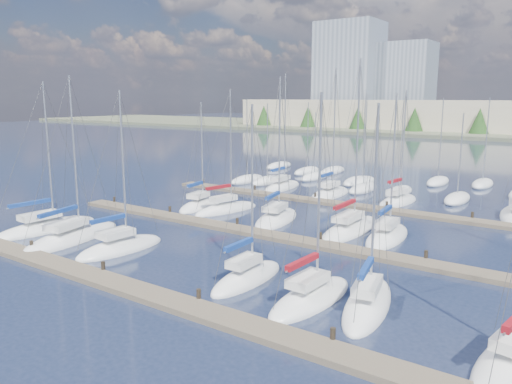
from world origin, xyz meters
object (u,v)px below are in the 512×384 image
Objects in this scene: sailboat_k at (350,229)px; sailboat_e at (311,298)px; sailboat_a at (46,228)px; sailboat_b at (72,237)px; sailboat_h at (200,206)px; sailboat_o at (330,194)px; sailboat_c at (120,248)px; sailboat_j at (276,219)px; sailboat_f at (368,304)px; sailboat_i at (226,209)px; sailboat_l at (387,236)px; sailboat_n at (282,187)px; sailboat_p at (398,202)px; sailboat_d at (247,278)px.

sailboat_k is 1.23× the size of sailboat_e.
sailboat_b is (4.21, -0.37, -0.01)m from sailboat_a.
sailboat_o is at bearing 51.03° from sailboat_h.
sailboat_k is at bearing -7.16° from sailboat_h.
sailboat_c is 0.91× the size of sailboat_j.
sailboat_i is at bearing 133.84° from sailboat_f.
sailboat_f is 0.95× the size of sailboat_l.
sailboat_l is 1.07× the size of sailboat_h.
sailboat_n is 1.11× the size of sailboat_a.
sailboat_p is 0.84× the size of sailboat_o.
sailboat_c is at bearing -99.21° from sailboat_o.
sailboat_k is 18.54m from sailboat_c.
sailboat_a is at bearing 169.08° from sailboat_f.
sailboat_i is at bearing 142.75° from sailboat_e.
sailboat_j is (9.90, 14.29, 0.01)m from sailboat_b.
sailboat_n is 14.59m from sailboat_p.
sailboat_o is at bearing 82.91° from sailboat_j.
sailboat_h is (-9.30, 0.17, 0.00)m from sailboat_j.
sailboat_a is at bearing -176.22° from sailboat_c.
sailboat_b is at bearing -177.06° from sailboat_e.
sailboat_n is 28.48m from sailboat_a.
sailboat_d is at bearing -9.87° from sailboat_b.
sailboat_p is 0.93× the size of sailboat_b.
sailboat_j is at bearing 114.62° from sailboat_d.
sailboat_e reaches higher than sailboat_f.
sailboat_o is (6.76, -0.46, -0.01)m from sailboat_n.
sailboat_a is 14.89m from sailboat_h.
sailboat_n is 31.36m from sailboat_d.
sailboat_p is 7.84m from sailboat_o.
sailboat_n is (-22.38, 27.06, 0.01)m from sailboat_f.
sailboat_h is at bearing 112.56° from sailboat_c.
sailboat_h is at bearing -98.98° from sailboat_n.
sailboat_f is at bearing 5.00° from sailboat_a.
sailboat_l is 3.36m from sailboat_k.
sailboat_f is at bearing -37.80° from sailboat_h.
sailboat_a is 25.46m from sailboat_e.
sailboat_j is at bearing 75.99° from sailboat_c.
sailboat_c is (-11.02, -27.63, -0.01)m from sailboat_p.
sailboat_f is 0.85× the size of sailboat_j.
sailboat_n reaches higher than sailboat_a.
sailboat_p is 1.03× the size of sailboat_e.
sailboat_k is 1.00× the size of sailboat_o.
sailboat_f is at bearing -62.17° from sailboat_o.
sailboat_b is at bearing -139.78° from sailboat_k.
sailboat_i reaches higher than sailboat_h.
sailboat_d is at bearing -77.06° from sailboat_j.
sailboat_l is at bearing 33.28° from sailboat_a.
sailboat_f is 0.95× the size of sailboat_e.
sailboat_n is 1.16× the size of sailboat_p.
sailboat_i is 16.39m from sailboat_l.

